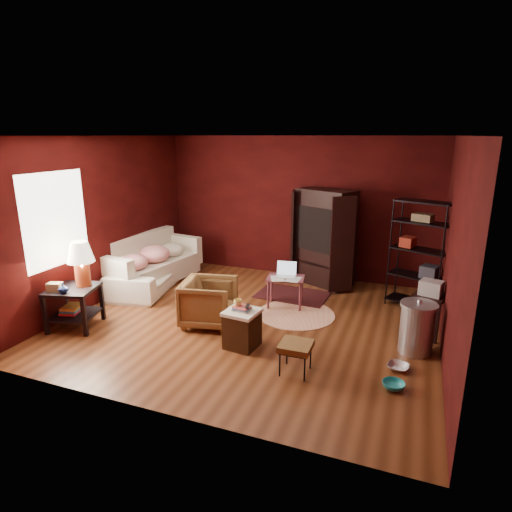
# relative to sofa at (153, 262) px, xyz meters

# --- Properties ---
(room) EXTENTS (5.54, 5.04, 2.84)m
(room) POSITION_rel_sofa_xyz_m (2.36, -0.90, 0.96)
(room) COLOR brown
(room) RESTS_ON ground
(sofa) EXTENTS (1.08, 2.37, 0.90)m
(sofa) POSITION_rel_sofa_xyz_m (0.00, 0.00, 0.00)
(sofa) COLOR white
(sofa) RESTS_ON ground
(armchair) EXTENTS (0.85, 0.89, 0.79)m
(armchair) POSITION_rel_sofa_xyz_m (1.85, -1.24, -0.06)
(armchair) COLOR black
(armchair) RESTS_ON ground
(pet_bowl_steel) EXTENTS (0.27, 0.12, 0.26)m
(pet_bowl_steel) POSITION_rel_sofa_xyz_m (4.64, -1.59, -0.32)
(pet_bowl_steel) COLOR silver
(pet_bowl_steel) RESTS_ON ground
(pet_bowl_turquoise) EXTENTS (0.26, 0.11, 0.25)m
(pet_bowl_turquoise) POSITION_rel_sofa_xyz_m (4.62, -2.05, -0.32)
(pet_bowl_turquoise) COLOR #29B6BF
(pet_bowl_turquoise) RESTS_ON ground
(vase) EXTENTS (0.18, 0.19, 0.14)m
(vase) POSITION_rel_sofa_xyz_m (0.05, -2.27, 0.25)
(vase) COLOR #0C163C
(vase) RESTS_ON side_table
(mug) EXTENTS (0.13, 0.12, 0.11)m
(mug) POSITION_rel_sofa_xyz_m (2.54, -1.72, 0.20)
(mug) COLOR #FFE27C
(mug) RESTS_ON hamper
(side_table) EXTENTS (0.81, 0.81, 1.31)m
(side_table) POSITION_rel_sofa_xyz_m (0.05, -1.98, 0.34)
(side_table) COLOR black
(side_table) RESTS_ON ground
(sofa_cushions) EXTENTS (1.12, 2.19, 0.88)m
(sofa_cushions) POSITION_rel_sofa_xyz_m (-0.05, -0.01, -0.02)
(sofa_cushions) COLOR white
(sofa_cushions) RESTS_ON sofa
(hamper) EXTENTS (0.48, 0.48, 0.61)m
(hamper) POSITION_rel_sofa_xyz_m (2.60, -1.73, -0.17)
(hamper) COLOR #3E210E
(hamper) RESTS_ON ground
(footstool) EXTENTS (0.39, 0.39, 0.39)m
(footstool) POSITION_rel_sofa_xyz_m (3.47, -2.11, -0.11)
(footstool) COLOR black
(footstool) RESTS_ON ground
(rug_round) EXTENTS (1.49, 1.49, 0.01)m
(rug_round) POSITION_rel_sofa_xyz_m (2.99, -0.41, -0.44)
(rug_round) COLOR white
(rug_round) RESTS_ON ground
(rug_oriental) EXTENTS (1.30, 0.91, 0.01)m
(rug_oriental) POSITION_rel_sofa_xyz_m (2.70, 0.39, -0.43)
(rug_oriental) COLOR #4C1416
(rug_oriental) RESTS_ON ground
(laptop_desk) EXTENTS (0.67, 0.57, 0.75)m
(laptop_desk) POSITION_rel_sofa_xyz_m (2.72, -0.14, 0.02)
(laptop_desk) COLOR brown
(laptop_desk) RESTS_ON ground
(tv_armoire) EXTENTS (1.32, 1.11, 1.84)m
(tv_armoire) POSITION_rel_sofa_xyz_m (3.05, 1.24, 0.51)
(tv_armoire) COLOR black
(tv_armoire) RESTS_ON ground
(wire_shelving) EXTENTS (0.96, 0.68, 1.81)m
(wire_shelving) POSITION_rel_sofa_xyz_m (4.78, 0.60, 0.55)
(wire_shelving) COLOR black
(wire_shelving) RESTS_ON ground
(small_stand) EXTENTS (0.52, 0.52, 0.84)m
(small_stand) POSITION_rel_sofa_xyz_m (4.96, -0.47, 0.18)
(small_stand) COLOR black
(small_stand) RESTS_ON ground
(trash_can) EXTENTS (0.57, 0.57, 0.75)m
(trash_can) POSITION_rel_sofa_xyz_m (4.82, -1.04, -0.10)
(trash_can) COLOR silver
(trash_can) RESTS_ON ground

